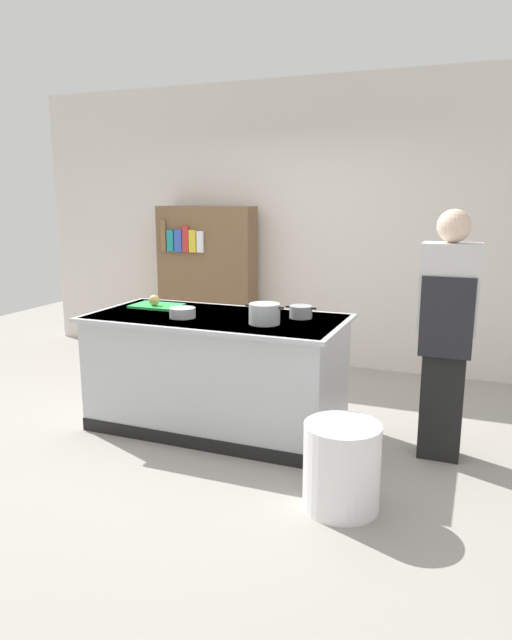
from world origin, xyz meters
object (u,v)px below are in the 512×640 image
(trash_bin, at_px, (342,466))
(person_chef, at_px, (447,330))
(mixing_bowl, at_px, (183,313))
(bookshelf, at_px, (207,284))
(onion, at_px, (154,300))
(stock_pot, at_px, (265,314))
(sauce_pan, at_px, (301,312))

(trash_bin, xyz_separation_m, person_chef, (0.48, 0.93, 0.65))
(mixing_bowl, bearing_deg, bookshelf, 111.47)
(onion, bearing_deg, stock_pot, -12.40)
(sauce_pan, distance_m, trash_bin, 1.36)
(onion, bearing_deg, sauce_pan, 2.97)
(trash_bin, xyz_separation_m, bookshelf, (-2.18, 2.64, 0.59))
(sauce_pan, height_order, bookshelf, bookshelf)
(sauce_pan, relative_size, mixing_bowl, 1.20)
(stock_pot, height_order, sauce_pan, stock_pot)
(stock_pot, bearing_deg, trash_bin, -43.51)
(person_chef, bearing_deg, sauce_pan, 66.27)
(onion, distance_m, mixing_bowl, 0.48)
(bookshelf, bearing_deg, sauce_pan, -45.40)
(stock_pot, xyz_separation_m, mixing_bowl, (-0.66, -0.02, -0.04))
(person_chef, bearing_deg, trash_bin, 133.54)
(mixing_bowl, relative_size, trash_bin, 0.38)
(onion, bearing_deg, trash_bin, -27.66)
(bookshelf, bearing_deg, stock_pot, -53.52)
(sauce_pan, distance_m, bookshelf, 2.28)
(mixing_bowl, distance_m, trash_bin, 1.72)
(stock_pot, bearing_deg, onion, 167.60)
(onion, distance_m, bookshelf, 1.73)
(stock_pot, height_order, person_chef, person_chef)
(stock_pot, xyz_separation_m, trash_bin, (0.76, -0.72, -0.72))
(sauce_pan, height_order, person_chef, person_chef)
(sauce_pan, xyz_separation_m, mixing_bowl, (-0.84, -0.32, -0.01))
(onion, xyz_separation_m, person_chef, (2.30, -0.02, -0.05))
(onion, relative_size, bookshelf, 0.05)
(trash_bin, bearing_deg, onion, 152.34)
(mixing_bowl, bearing_deg, stock_pot, 1.96)
(stock_pot, xyz_separation_m, sauce_pan, (0.18, 0.30, -0.03))
(onion, bearing_deg, mixing_bowl, -32.35)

